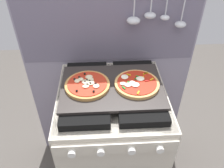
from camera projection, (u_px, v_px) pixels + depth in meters
The scene contains 5 objects.
kitchen_backsplash at pixel (110, 69), 1.57m from camera, with size 1.10×0.09×1.55m.
stove at pixel (112, 141), 1.53m from camera, with size 0.60×0.64×0.90m.
baking_tray at pixel (112, 87), 1.24m from camera, with size 0.54×0.38×0.02m, color #2D2826.
pizza_left at pixel (87, 85), 1.22m from camera, with size 0.24×0.24×0.03m.
pizza_right at pixel (137, 84), 1.23m from camera, with size 0.24×0.24×0.03m.
Camera 1 is at (-0.06, -0.95, 1.70)m, focal length 37.30 mm.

